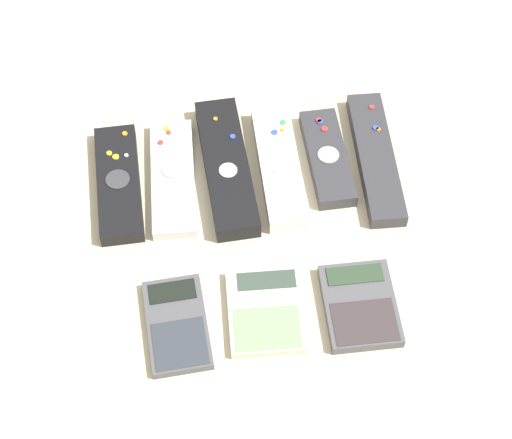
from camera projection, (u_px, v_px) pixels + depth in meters
name	position (u px, v px, depth m)	size (l,w,h in m)	color
ground_plane	(261.00, 257.00, 1.06)	(3.00, 3.00, 0.00)	beige
remote_0	(119.00, 183.00, 1.12)	(0.06, 0.18, 0.02)	black
remote_1	(173.00, 178.00, 1.12)	(0.07, 0.19, 0.02)	silver
remote_2	(227.00, 167.00, 1.13)	(0.06, 0.22, 0.03)	black
remote_3	(279.00, 166.00, 1.13)	(0.06, 0.20, 0.03)	white
remote_4	(327.00, 158.00, 1.14)	(0.05, 0.15, 0.02)	#333338
remote_5	(376.00, 158.00, 1.14)	(0.06, 0.21, 0.02)	#333338
calculator_0	(177.00, 325.00, 1.00)	(0.07, 0.12, 0.01)	#4C4C51
calculator_1	(265.00, 311.00, 1.01)	(0.10, 0.12, 0.01)	beige
calculator_2	(360.00, 305.00, 1.02)	(0.09, 0.12, 0.02)	#4C4C51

